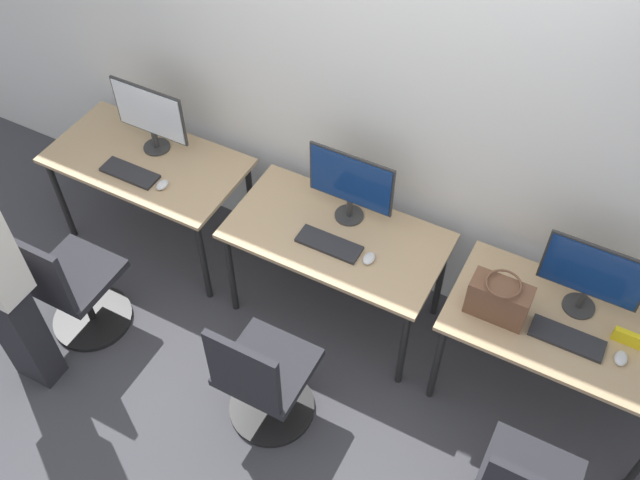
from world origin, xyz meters
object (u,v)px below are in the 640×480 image
at_px(mouse_left, 162,185).
at_px(mouse_right, 621,358).
at_px(keyboard_left, 130,173).
at_px(keyboard_right, 567,338).
at_px(monitor_center, 351,184).
at_px(office_chair_center, 263,382).
at_px(monitor_right, 593,276).
at_px(mouse_center, 369,258).
at_px(office_chair_left, 72,289).
at_px(handbag, 499,299).
at_px(monitor_left, 150,115).
at_px(keyboard_center, 329,244).

bearing_deg(mouse_left, mouse_right, 1.41).
distance_m(keyboard_left, keyboard_right, 2.61).
xyz_separation_m(monitor_center, office_chair_center, (-0.00, -0.99, -0.59)).
bearing_deg(monitor_center, office_chair_center, -90.11).
relative_size(keyboard_left, mouse_right, 4.02).
bearing_deg(mouse_left, monitor_right, 6.79).
bearing_deg(keyboard_left, mouse_center, 2.43).
height_order(office_chair_left, keyboard_right, office_chair_left).
height_order(mouse_center, monitor_right, monitor_right).
bearing_deg(office_chair_center, keyboard_right, 29.56).
height_order(mouse_right, handbag, handbag).
distance_m(monitor_left, keyboard_left, 0.36).
height_order(monitor_center, monitor_right, same).
distance_m(office_chair_center, handbag, 1.27).
xyz_separation_m(mouse_left, keyboard_right, (2.38, 0.06, -0.01)).
distance_m(office_chair_left, keyboard_right, 2.72).
xyz_separation_m(mouse_center, keyboard_right, (1.07, 0.00, -0.01)).
distance_m(keyboard_left, office_chair_center, 1.51).
bearing_deg(monitor_center, mouse_left, -164.17).
bearing_deg(monitor_left, keyboard_left, -90.00).
bearing_deg(keyboard_center, office_chair_left, -150.33).
height_order(mouse_left, monitor_center, monitor_center).
bearing_deg(monitor_left, mouse_right, -3.98).
relative_size(monitor_left, monitor_center, 1.00).
xyz_separation_m(mouse_left, office_chair_center, (1.07, -0.68, -0.35)).
bearing_deg(mouse_center, mouse_left, -177.34).
relative_size(keyboard_left, mouse_left, 4.02).
bearing_deg(mouse_left, monitor_left, 131.68).
height_order(mouse_center, handbag, handbag).
height_order(keyboard_right, mouse_right, mouse_right).
relative_size(mouse_left, keyboard_right, 0.25).
bearing_deg(keyboard_center, mouse_center, 1.37).
xyz_separation_m(office_chair_left, mouse_center, (1.52, 0.74, 0.35)).
bearing_deg(monitor_right, mouse_center, -168.24).
height_order(monitor_right, mouse_right, monitor_right).
xyz_separation_m(keyboard_left, handbag, (2.25, 0.05, 0.11)).
bearing_deg(keyboard_right, handbag, -177.88).
relative_size(keyboard_right, handbag, 1.21).
xyz_separation_m(keyboard_left, mouse_left, (0.24, 0.00, 0.01)).
bearing_deg(keyboard_center, keyboard_left, -177.37).
height_order(monitor_left, office_chair_left, monitor_left).
height_order(monitor_center, keyboard_center, monitor_center).
distance_m(keyboard_center, handbag, 0.95).
height_order(office_chair_left, monitor_right, monitor_right).
bearing_deg(mouse_left, handbag, 1.35).
bearing_deg(mouse_right, keyboard_right, -179.15).
bearing_deg(mouse_right, office_chair_center, -154.52).
height_order(keyboard_left, mouse_left, mouse_left).
distance_m(monitor_left, keyboard_right, 2.63).
height_order(mouse_left, monitor_right, monitor_right).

